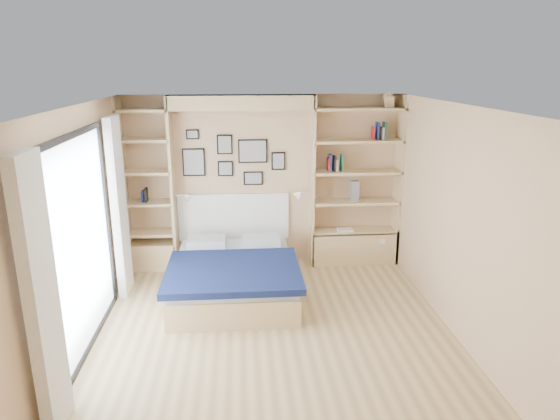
{
  "coord_description": "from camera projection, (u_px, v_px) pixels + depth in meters",
  "views": [
    {
      "loc": [
        -0.34,
        -4.92,
        2.88
      ],
      "look_at": [
        0.14,
        0.9,
        1.19
      ],
      "focal_mm": 32.0,
      "sensor_mm": 36.0,
      "label": 1
    }
  ],
  "objects": [
    {
      "name": "ground",
      "position": [
        274.0,
        335.0,
        5.54
      ],
      "size": [
        4.5,
        4.5,
        0.0
      ],
      "primitive_type": "plane",
      "color": "tan",
      "rests_on": "ground"
    },
    {
      "name": "room_shell",
      "position": [
        237.0,
        206.0,
        6.67
      ],
      "size": [
        4.5,
        4.5,
        4.5
      ],
      "color": "tan",
      "rests_on": "ground"
    },
    {
      "name": "bed",
      "position": [
        234.0,
        274.0,
        6.49
      ],
      "size": [
        1.64,
        2.15,
        1.07
      ],
      "color": "beige",
      "rests_on": "ground"
    },
    {
      "name": "photo_gallery",
      "position": [
        232.0,
        158.0,
        7.19
      ],
      "size": [
        1.48,
        0.02,
        0.82
      ],
      "color": "black",
      "rests_on": "ground"
    },
    {
      "name": "reading_lamps",
      "position": [
        243.0,
        195.0,
        7.13
      ],
      "size": [
        1.92,
        0.12,
        0.15
      ],
      "color": "silver",
      "rests_on": "ground"
    },
    {
      "name": "shelf_decor",
      "position": [
        350.0,
        151.0,
        7.14
      ],
      "size": [
        3.6,
        0.23,
        2.03
      ],
      "color": "#A51E1E",
      "rests_on": "ground"
    },
    {
      "name": "deck_chair",
      "position": [
        20.0,
        314.0,
        5.31
      ],
      "size": [
        0.46,
        0.73,
        0.71
      ],
      "rotation": [
        0.0,
        0.0,
        0.04
      ],
      "color": "tan",
      "rests_on": "ground"
    }
  ]
}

